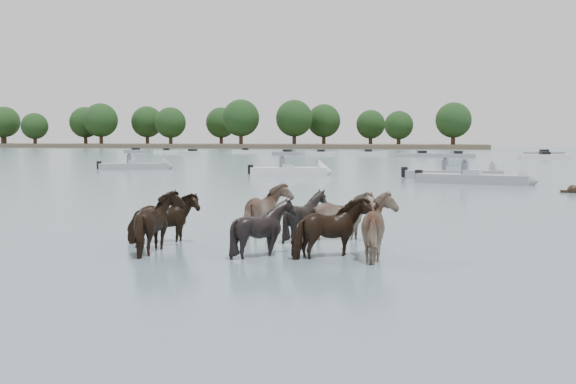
# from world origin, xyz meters

# --- Properties ---
(ground) EXTENTS (400.00, 400.00, 0.00)m
(ground) POSITION_xyz_m (0.00, 0.00, 0.00)
(ground) COLOR slate
(ground) RESTS_ON ground
(shoreline) EXTENTS (160.00, 30.00, 1.00)m
(shoreline) POSITION_xyz_m (-70.00, 150.00, 0.50)
(shoreline) COLOR #4C4233
(shoreline) RESTS_ON ground
(pony_herd) EXTENTS (6.65, 4.49, 1.44)m
(pony_herd) POSITION_xyz_m (-2.03, 1.42, 0.51)
(pony_herd) COLOR black
(pony_herd) RESTS_ON ground
(swimming_pony) EXTENTS (0.72, 0.44, 0.44)m
(swimming_pony) POSITION_xyz_m (6.58, 17.89, 0.10)
(swimming_pony) COLOR black
(swimming_pony) RESTS_ON ground
(motorboat_a) EXTENTS (5.54, 3.01, 1.92)m
(motorboat_a) POSITION_xyz_m (-7.93, 28.45, 0.23)
(motorboat_a) COLOR silver
(motorboat_a) RESTS_ON ground
(motorboat_b) EXTENTS (6.32, 2.75, 1.92)m
(motorboat_b) POSITION_xyz_m (3.41, 22.65, 0.22)
(motorboat_b) COLOR gray
(motorboat_b) RESTS_ON ground
(motorboat_c) EXTENTS (6.28, 2.84, 1.92)m
(motorboat_c) POSITION_xyz_m (2.37, 27.44, 0.22)
(motorboat_c) COLOR gray
(motorboat_c) RESTS_ON ground
(motorboat_f) EXTENTS (5.65, 4.00, 1.92)m
(motorboat_f) POSITION_xyz_m (-21.15, 32.71, 0.23)
(motorboat_f) COLOR gray
(motorboat_f) RESTS_ON ground
(distant_flotilla) EXTENTS (104.73, 26.48, 0.93)m
(distant_flotilla) POSITION_xyz_m (1.73, 75.57, 0.26)
(distant_flotilla) COLOR gray
(distant_flotilla) RESTS_ON ground
(treeline) EXTENTS (152.34, 21.67, 12.38)m
(treeline) POSITION_xyz_m (-72.77, 148.19, 6.99)
(treeline) COLOR #382619
(treeline) RESTS_ON ground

